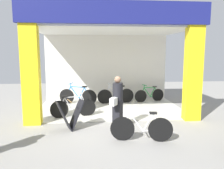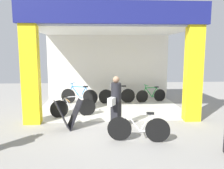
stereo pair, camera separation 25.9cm
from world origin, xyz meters
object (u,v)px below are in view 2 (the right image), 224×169
(bicycle_inside_1, at_px, (79,96))
(sandwich_board_sign, at_px, (68,115))
(bicycle_inside_2, at_px, (117,95))
(bicycle_inside_3, at_px, (151,95))
(bicycle_inside_0, at_px, (73,107))
(bicycle_parked_0, at_px, (139,128))
(pedestrian_0, at_px, (116,102))

(bicycle_inside_1, distance_m, sandwich_board_sign, 3.37)
(bicycle_inside_2, relative_size, bicycle_inside_3, 1.14)
(bicycle_inside_3, bearing_deg, sandwich_board_sign, -133.70)
(bicycle_inside_1, height_order, bicycle_inside_2, bicycle_inside_1)
(bicycle_inside_0, distance_m, bicycle_inside_3, 4.10)
(bicycle_inside_1, bearing_deg, bicycle_parked_0, -66.75)
(bicycle_inside_3, height_order, pedestrian_0, pedestrian_0)
(bicycle_inside_0, distance_m, bicycle_parked_0, 3.12)
(bicycle_inside_2, height_order, bicycle_inside_3, bicycle_inside_2)
(bicycle_inside_0, xyz_separation_m, bicycle_parked_0, (1.98, -2.41, 0.00))
(bicycle_inside_1, bearing_deg, sandwich_board_sign, -91.00)
(sandwich_board_sign, bearing_deg, bicycle_inside_1, 89.00)
(bicycle_inside_2, height_order, pedestrian_0, pedestrian_0)
(sandwich_board_sign, bearing_deg, bicycle_inside_3, 46.30)
(pedestrian_0, bearing_deg, bicycle_inside_1, 112.32)
(bicycle_parked_0, bearing_deg, bicycle_inside_1, 113.25)
(bicycle_inside_1, distance_m, bicycle_inside_3, 3.37)
(bicycle_inside_2, xyz_separation_m, bicycle_parked_0, (0.18, -4.50, -0.01))
(bicycle_inside_3, height_order, sandwich_board_sign, sandwich_board_sign)
(sandwich_board_sign, relative_size, pedestrian_0, 0.57)
(bicycle_inside_0, xyz_separation_m, pedestrian_0, (1.46, -1.35, 0.47))
(bicycle_inside_0, bearing_deg, bicycle_inside_3, 33.36)
(bicycle_inside_0, relative_size, bicycle_inside_2, 0.96)
(bicycle_inside_3, xyz_separation_m, sandwich_board_sign, (-3.42, -3.58, 0.12))
(bicycle_parked_0, bearing_deg, bicycle_inside_0, 129.34)
(bicycle_inside_2, bearing_deg, pedestrian_0, -95.62)
(bicycle_parked_0, distance_m, pedestrian_0, 1.27)
(bicycle_inside_1, xyz_separation_m, bicycle_parked_0, (1.92, -4.46, -0.02))
(bicycle_inside_1, relative_size, sandwich_board_sign, 1.85)
(sandwich_board_sign, bearing_deg, bicycle_parked_0, -28.81)
(bicycle_inside_0, bearing_deg, bicycle_inside_2, 49.29)
(bicycle_inside_1, distance_m, bicycle_inside_2, 1.73)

